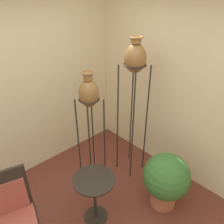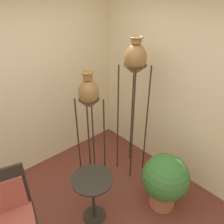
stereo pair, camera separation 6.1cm
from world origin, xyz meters
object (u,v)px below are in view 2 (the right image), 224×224
(vase_stand_tall, at_px, (135,64))
(chair, at_px, (9,214))
(vase_stand_medium, at_px, (89,97))
(side_table, at_px, (93,190))
(potted_plant, at_px, (165,180))

(vase_stand_tall, bearing_deg, chair, -177.52)
(vase_stand_tall, distance_m, vase_stand_medium, 0.71)
(side_table, bearing_deg, vase_stand_medium, 53.57)
(chair, bearing_deg, vase_stand_medium, 29.68)
(potted_plant, bearing_deg, chair, 157.13)
(potted_plant, bearing_deg, vase_stand_medium, 110.61)
(vase_stand_tall, relative_size, chair, 1.95)
(vase_stand_medium, height_order, potted_plant, vase_stand_medium)
(side_table, xyz_separation_m, potted_plant, (0.79, -0.45, -0.04))
(vase_stand_tall, bearing_deg, vase_stand_medium, 157.12)
(vase_stand_tall, xyz_separation_m, chair, (-1.82, -0.08, -1.12))
(chair, xyz_separation_m, potted_plant, (1.63, -0.69, -0.15))
(vase_stand_medium, bearing_deg, vase_stand_tall, -22.88)
(potted_plant, bearing_deg, side_table, 150.11)
(vase_stand_medium, xyz_separation_m, side_table, (-0.41, -0.55, -0.88))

